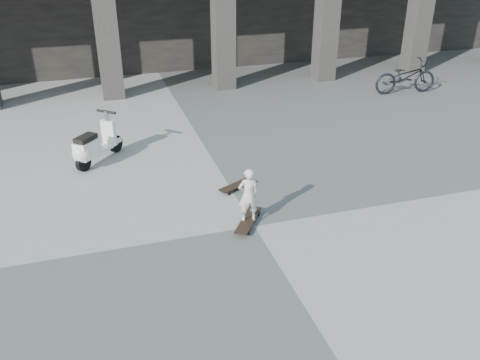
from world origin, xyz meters
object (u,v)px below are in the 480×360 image
object	(u,v)px
child	(248,195)
bicycle	(406,77)
longboard	(248,220)
skateboard_spare	(236,186)
scooter	(91,148)

from	to	relation	value
child	bicycle	xyz separation A→B (m)	(7.20, 6.13, -0.07)
longboard	skateboard_spare	size ratio (longest dim) A/B	1.15
child	longboard	bearing A→B (deg)	139.44
skateboard_spare	scooter	bearing A→B (deg)	116.83
longboard	skateboard_spare	distance (m)	1.38
longboard	child	world-z (taller)	child
skateboard_spare	bicycle	size ratio (longest dim) A/B	0.41
longboard	skateboard_spare	xyz separation A→B (m)	(0.19, 1.36, -0.00)
skateboard_spare	scooter	world-z (taller)	scooter
skateboard_spare	scooter	xyz separation A→B (m)	(-2.73, 2.03, 0.36)
longboard	child	xyz separation A→B (m)	(-0.00, 0.00, 0.52)
longboard	skateboard_spare	bearing A→B (deg)	26.34
longboard	scooter	distance (m)	4.26
skateboard_spare	bicycle	bearing A→B (deg)	7.60
longboard	scooter	world-z (taller)	scooter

